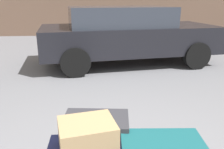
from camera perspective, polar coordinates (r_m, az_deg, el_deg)
duffel_bag_charcoal_rear_left at (r=2.06m, az=-3.90°, el=-14.10°), size 0.59×0.41×0.29m
duffel_bag_tan_topmost_pile at (r=1.65m, az=-6.11°, el=-14.83°), size 0.43×0.37×0.21m
parked_car at (r=5.93m, az=3.59°, el=9.97°), size 4.50×2.37×1.42m
bollard_kerb_near at (r=9.46m, az=12.13°, el=10.05°), size 0.25×0.25×0.69m
bollard_kerb_mid at (r=9.91m, az=19.51°, el=9.77°), size 0.25×0.25×0.69m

